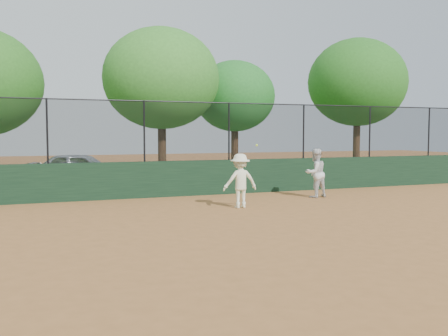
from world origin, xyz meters
name	(u,v)px	position (x,y,z in m)	size (l,w,h in m)	color
ground	(227,229)	(0.00, 0.00, 0.00)	(80.00, 80.00, 0.00)	#A76935
back_wall	(160,179)	(0.00, 6.00, 0.60)	(26.00, 0.20, 1.20)	#17331E
grass_strip	(126,181)	(0.00, 12.00, 0.00)	(36.00, 12.00, 0.01)	#2E541A
parked_car	(82,169)	(-2.08, 10.30, 0.69)	(1.63, 4.04, 1.38)	silver
player_second	(315,173)	(4.79, 4.02, 0.81)	(0.79, 0.62, 1.62)	silver
player_main	(240,181)	(1.55, 2.83, 0.77)	(1.03, 0.62, 1.83)	white
fence_assembly	(158,130)	(-0.03, 6.00, 2.24)	(26.00, 0.06, 2.00)	black
tree_2	(161,79)	(1.47, 11.29, 4.51)	(5.13, 4.67, 6.74)	#412917
tree_3	(235,96)	(5.54, 12.66, 3.94)	(4.05, 3.68, 5.71)	#402615
tree_4	(358,83)	(11.23, 10.51, 4.63)	(5.00, 4.55, 6.80)	#4B2F1A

